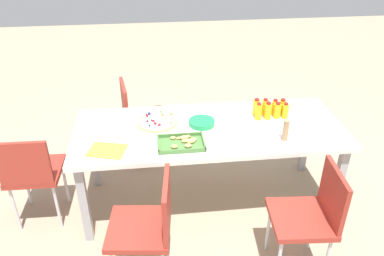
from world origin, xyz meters
name	(u,v)px	position (x,y,z in m)	size (l,w,h in m)	color
ground_plane	(208,200)	(0.00, 0.00, 0.00)	(12.00, 12.00, 0.00)	gray
party_table	(209,135)	(0.00, 0.00, 0.67)	(2.12, 0.85, 0.74)	silver
chair_far_left	(312,213)	(-0.57, 0.79, 0.50)	(0.43, 0.43, 0.83)	maroon
chair_near_right	(138,114)	(0.58, -0.74, 0.50)	(0.45, 0.45, 0.83)	maroon
chair_end	(32,171)	(1.38, 0.09, 0.50)	(0.41, 0.41, 0.83)	maroon
chair_far_right	(149,223)	(0.50, 0.75, 0.50)	(0.44, 0.44, 0.83)	maroon
juice_bottle_0	(282,107)	(-0.64, -0.17, 0.80)	(0.06, 0.06, 0.13)	#F9AF14
juice_bottle_1	(275,107)	(-0.58, -0.17, 0.80)	(0.05, 0.05, 0.13)	#F9AE14
juice_bottle_2	(265,107)	(-0.49, -0.17, 0.80)	(0.05, 0.05, 0.14)	#F9AC14
juice_bottle_3	(256,107)	(-0.42, -0.17, 0.81)	(0.06, 0.06, 0.15)	#F8AE14
juice_bottle_4	(285,111)	(-0.64, -0.09, 0.80)	(0.05, 0.05, 0.13)	#F9AF14
juice_bottle_5	(277,110)	(-0.58, -0.10, 0.80)	(0.06, 0.06, 0.14)	#FAAC14
juice_bottle_6	(268,111)	(-0.50, -0.10, 0.81)	(0.06, 0.06, 0.15)	#F9AF14
juice_bottle_7	(259,112)	(-0.42, -0.09, 0.81)	(0.05, 0.05, 0.15)	#FAAF14
fruit_pizza	(157,121)	(0.41, -0.13, 0.75)	(0.33, 0.33, 0.05)	tan
snack_tray	(182,143)	(0.24, 0.22, 0.75)	(0.34, 0.23, 0.04)	#477238
plate_stack	(202,123)	(0.05, -0.05, 0.76)	(0.21, 0.21, 0.04)	#1E8C4C
napkin_stack	(307,108)	(-0.89, -0.22, 0.74)	(0.15, 0.15, 0.01)	white
cardboard_tube	(286,130)	(-0.53, 0.25, 0.82)	(0.04, 0.04, 0.17)	#9E7A56
paper_folder	(107,150)	(0.78, 0.24, 0.74)	(0.26, 0.20, 0.01)	yellow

